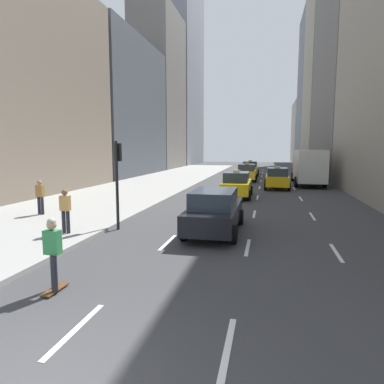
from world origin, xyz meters
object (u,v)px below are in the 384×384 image
at_px(pedestrian_mid_block, 65,209).
at_px(taxi_third, 277,178).
at_px(skateboarder, 53,251).
at_px(pedestrian_far_walking, 40,195).
at_px(taxi_second, 247,172).
at_px(taxi_lead, 250,168).
at_px(taxi_fourth, 237,184).
at_px(traffic_light_pole, 118,171).
at_px(sedan_black_near, 215,211).
at_px(box_truck, 308,166).

bearing_deg(pedestrian_mid_block, taxi_third, 65.21).
relative_size(skateboarder, pedestrian_far_walking, 1.06).
bearing_deg(taxi_third, taxi_second, 115.03).
height_order(taxi_second, pedestrian_mid_block, taxi_second).
relative_size(taxi_lead, taxi_third, 1.00).
distance_m(taxi_fourth, traffic_light_pole, 11.08).
bearing_deg(taxi_fourth, pedestrian_mid_block, -114.18).
bearing_deg(sedan_black_near, taxi_lead, 90.00).
height_order(taxi_second, taxi_fourth, same).
relative_size(taxi_fourth, traffic_light_pole, 1.22).
relative_size(pedestrian_mid_block, pedestrian_far_walking, 1.00).
distance_m(taxi_lead, taxi_third, 13.23).
bearing_deg(taxi_third, sedan_black_near, -100.11).
relative_size(taxi_lead, box_truck, 0.52).
distance_m(taxi_second, taxi_third, 6.62).
bearing_deg(sedan_black_near, taxi_third, 79.89).
relative_size(taxi_fourth, skateboarder, 2.52).
bearing_deg(pedestrian_far_walking, taxi_lead, 72.60).
relative_size(taxi_second, sedan_black_near, 0.89).
bearing_deg(taxi_lead, taxi_third, -77.78).
height_order(taxi_fourth, box_truck, box_truck).
height_order(taxi_second, taxi_third, same).
distance_m(taxi_second, skateboarder, 28.23).
bearing_deg(skateboarder, sedan_black_near, 66.42).
bearing_deg(taxi_third, taxi_lead, 102.22).
distance_m(taxi_third, taxi_fourth, 6.38).
bearing_deg(sedan_black_near, taxi_fourth, 90.00).
height_order(sedan_black_near, traffic_light_pole, traffic_light_pole).
height_order(taxi_third, pedestrian_mid_block, taxi_third).
bearing_deg(taxi_second, box_truck, -22.38).
relative_size(sedan_black_near, traffic_light_pole, 1.37).
relative_size(taxi_lead, pedestrian_mid_block, 2.67).
relative_size(taxi_third, skateboarder, 2.52).
relative_size(taxi_third, box_truck, 0.52).
height_order(sedan_black_near, box_truck, box_truck).
height_order(box_truck, pedestrian_far_walking, box_truck).
height_order(taxi_second, pedestrian_far_walking, taxi_second).
relative_size(taxi_lead, pedestrian_far_walking, 2.67).
distance_m(taxi_fourth, sedan_black_near, 9.97).
bearing_deg(box_truck, pedestrian_far_walking, -127.91).
height_order(box_truck, skateboarder, box_truck).
relative_size(taxi_third, traffic_light_pole, 1.22).
height_order(taxi_fourth, sedan_black_near, taxi_fourth).
xyz_separation_m(taxi_fourth, box_truck, (5.60, 9.42, 0.83)).
height_order(taxi_fourth, pedestrian_mid_block, taxi_fourth).
height_order(sedan_black_near, skateboarder, skateboarder).
bearing_deg(box_truck, pedestrian_mid_block, -117.18).
height_order(taxi_fourth, skateboarder, taxi_fourth).
height_order(pedestrian_mid_block, traffic_light_pole, traffic_light_pole).
bearing_deg(pedestrian_far_walking, taxi_third, 51.91).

